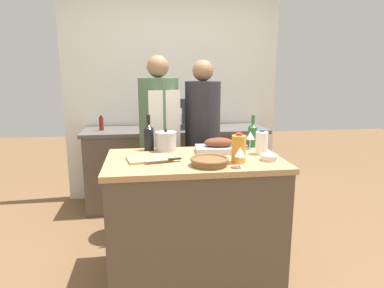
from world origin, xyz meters
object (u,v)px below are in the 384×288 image
at_px(mixing_bowl, 269,157).
at_px(condiment_bottle_short, 145,122).
at_px(stock_pot, 166,141).
at_px(wine_bottle_green, 253,134).
at_px(roasting_pan, 219,147).
at_px(milk_jug, 262,143).
at_px(wicker_basket, 209,161).
at_px(juice_jug, 239,149).
at_px(condiment_bottle_tall, 101,123).
at_px(knife_chef, 165,160).
at_px(stand_mixer, 179,117).
at_px(cutting_board, 149,159).
at_px(person_cook_guest, 202,139).
at_px(wine_bottle_dark, 149,136).
at_px(wine_glass_right, 250,136).
at_px(wine_glass_left, 240,153).
at_px(person_cook_aproned, 160,139).

xyz_separation_m(mixing_bowl, condiment_bottle_short, (-0.86, 1.71, 0.02)).
xyz_separation_m(stock_pot, wine_bottle_green, (0.72, 0.05, 0.03)).
height_order(roasting_pan, milk_jug, milk_jug).
bearing_deg(stock_pot, wicker_basket, -60.84).
xyz_separation_m(juice_jug, condiment_bottle_tall, (-1.11, 1.61, -0.05)).
bearing_deg(condiment_bottle_short, knife_chef, -85.60).
bearing_deg(condiment_bottle_short, stand_mixer, -27.05).
relative_size(roasting_pan, mixing_bowl, 2.98).
distance_m(juice_jug, condiment_bottle_short, 1.84).
xyz_separation_m(cutting_board, condiment_bottle_short, (-0.02, 1.58, 0.03)).
relative_size(cutting_board, stock_pot, 1.93).
bearing_deg(stand_mixer, person_cook_guest, -76.48).
distance_m(wine_bottle_green, person_cook_guest, 0.57).
distance_m(wicker_basket, person_cook_guest, 0.96).
bearing_deg(wine_bottle_dark, milk_jug, -16.51).
bearing_deg(condiment_bottle_short, wine_glass_right, -58.13).
xyz_separation_m(cutting_board, wine_glass_left, (0.58, -0.28, 0.09)).
xyz_separation_m(knife_chef, condiment_bottle_tall, (-0.60, 1.55, 0.03)).
bearing_deg(wine_bottle_green, cutting_board, -159.89).
bearing_deg(condiment_bottle_short, juice_jug, -69.95).
distance_m(knife_chef, person_cook_aproned, 0.84).
bearing_deg(condiment_bottle_tall, condiment_bottle_short, 14.55).
bearing_deg(wine_bottle_green, person_cook_guest, 128.41).
xyz_separation_m(wicker_basket, person_cook_guest, (0.12, 0.95, -0.05)).
bearing_deg(wicker_basket, wine_glass_right, 46.26).
height_order(condiment_bottle_short, person_cook_aproned, person_cook_aproned).
relative_size(wicker_basket, wine_glass_right, 1.82).
xyz_separation_m(wine_glass_left, stand_mixer, (-0.22, 1.66, 0.02)).
height_order(wine_bottle_green, wine_bottle_dark, wine_bottle_dark).
relative_size(roasting_pan, wicker_basket, 1.41).
bearing_deg(roasting_pan, condiment_bottle_tall, 128.81).
bearing_deg(person_cook_aproned, mixing_bowl, -64.50).
relative_size(knife_chef, person_cook_guest, 0.15).
bearing_deg(roasting_pan, person_cook_aproned, 126.63).
distance_m(wicker_basket, cutting_board, 0.45).
relative_size(wicker_basket, person_cook_aproned, 0.15).
relative_size(juice_jug, person_cook_guest, 0.13).
relative_size(wicker_basket, mixing_bowl, 2.11).
distance_m(juice_jug, milk_jug, 0.32).
bearing_deg(milk_jug, wine_glass_left, -127.93).
xyz_separation_m(wine_glass_left, condiment_bottle_tall, (-1.08, 1.74, -0.05)).
bearing_deg(stock_pot, condiment_bottle_tall, 118.03).
distance_m(roasting_pan, stock_pot, 0.42).
distance_m(mixing_bowl, person_cook_guest, 0.94).
bearing_deg(milk_jug, stock_pot, 163.74).
distance_m(wine_bottle_green, condiment_bottle_short, 1.54).
distance_m(wine_bottle_dark, condiment_bottle_short, 1.27).
distance_m(wine_bottle_green, wine_bottle_dark, 0.85).
distance_m(cutting_board, person_cook_aproned, 0.76).
bearing_deg(wine_bottle_dark, condiment_bottle_tall, 113.63).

